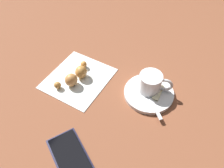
# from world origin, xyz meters

# --- Properties ---
(ground_plane) EXTENTS (1.80, 1.80, 0.00)m
(ground_plane) POSITION_xyz_m (0.00, 0.00, 0.00)
(ground_plane) COLOR brown
(saucer) EXTENTS (0.14, 0.14, 0.01)m
(saucer) POSITION_xyz_m (0.08, 0.04, 0.01)
(saucer) COLOR white
(saucer) RESTS_ON ground
(espresso_cup) EXTENTS (0.09, 0.06, 0.05)m
(espresso_cup) POSITION_xyz_m (0.08, 0.05, 0.04)
(espresso_cup) COLOR white
(espresso_cup) RESTS_ON saucer
(teaspoon) EXTENTS (0.09, 0.10, 0.01)m
(teaspoon) POSITION_xyz_m (0.09, 0.03, 0.01)
(teaspoon) COLOR silver
(teaspoon) RESTS_ON saucer
(sugar_packet) EXTENTS (0.02, 0.06, 0.01)m
(sugar_packet) POSITION_xyz_m (0.11, 0.04, 0.01)
(sugar_packet) COLOR beige
(sugar_packet) RESTS_ON saucer
(napkin) EXTENTS (0.18, 0.19, 0.00)m
(napkin) POSITION_xyz_m (-0.12, -0.00, 0.00)
(napkin) COLOR white
(napkin) RESTS_ON ground
(croissant) EXTENTS (0.07, 0.13, 0.04)m
(croissant) POSITION_xyz_m (-0.12, -0.01, 0.02)
(croissant) COLOR #B97D3A
(croissant) RESTS_ON napkin
(cell_phone) EXTENTS (0.16, 0.14, 0.01)m
(cell_phone) POSITION_xyz_m (0.00, -0.22, 0.01)
(cell_phone) COLOR #1A1935
(cell_phone) RESTS_ON ground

